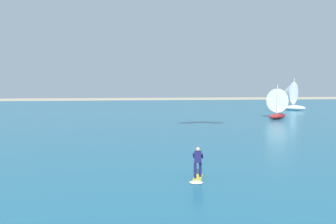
% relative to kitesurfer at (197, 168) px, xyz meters
% --- Properties ---
extents(ocean, '(160.00, 90.00, 0.10)m').
position_rel_kitesurfer_xyz_m(ocean, '(-1.90, 31.46, -0.65)').
color(ocean, '#236B89').
rests_on(ocean, ground).
extents(kitesurfer, '(1.07, 2.03, 1.67)m').
position_rel_kitesurfer_xyz_m(kitesurfer, '(0.00, 0.00, 0.00)').
color(kitesurfer, yellow).
rests_on(kitesurfer, ocean).
extents(sailboat_leading, '(4.80, 4.84, 5.46)m').
position_rel_kitesurfer_xyz_m(sailboat_leading, '(23.91, 43.41, 1.90)').
color(sailboat_leading, white).
rests_on(sailboat_leading, ocean).
extents(sailboat_anchored_offshore, '(4.03, 3.92, 4.52)m').
position_rel_kitesurfer_xyz_m(sailboat_anchored_offshore, '(16.57, 29.54, 1.47)').
color(sailboat_anchored_offshore, maroon).
rests_on(sailboat_anchored_offshore, ocean).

